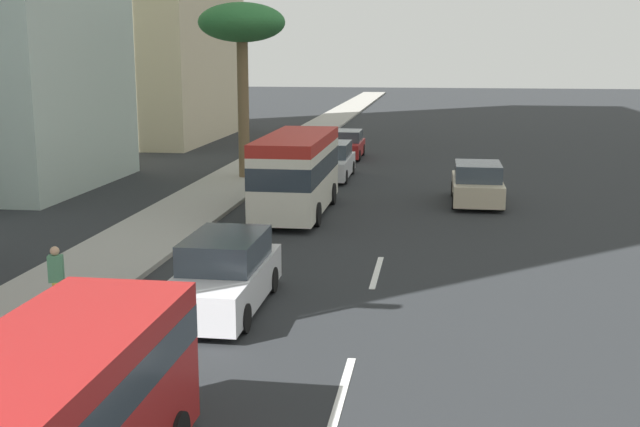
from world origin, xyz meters
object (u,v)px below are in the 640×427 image
(palm_tree, at_px, (242,27))
(car_fourth, at_px, (345,145))
(car_third, at_px, (477,184))
(minibus_lead, at_px, (297,171))
(pedestrian_near_lamp, at_px, (56,278))
(car_fifth, at_px, (330,162))
(van_sixth, at_px, (57,414))
(car_second, at_px, (224,275))

(palm_tree, bearing_deg, car_fourth, -24.14)
(car_third, bearing_deg, minibus_lead, 114.64)
(car_third, bearing_deg, pedestrian_near_lamp, 147.66)
(car_fifth, bearing_deg, van_sixth, 0.60)
(car_third, bearing_deg, car_fifth, 50.41)
(minibus_lead, height_order, car_second, minibus_lead)
(car_fourth, xyz_separation_m, van_sixth, (-35.43, -0.44, 0.65))
(car_second, xyz_separation_m, palm_tree, (18.55, 4.07, 6.15))
(pedestrian_near_lamp, bearing_deg, car_second, -175.28)
(minibus_lead, height_order, van_sixth, minibus_lead)
(minibus_lead, bearing_deg, palm_tree, -152.94)
(car_fourth, bearing_deg, car_second, 0.65)
(car_fourth, bearing_deg, minibus_lead, 0.16)
(car_second, height_order, palm_tree, palm_tree)
(car_second, height_order, car_third, car_second)
(car_second, relative_size, car_third, 1.08)
(car_fifth, xyz_separation_m, palm_tree, (-1.03, 3.91, 6.16))
(minibus_lead, distance_m, car_third, 7.38)
(car_fourth, height_order, palm_tree, palm_tree)
(car_second, bearing_deg, car_third, 155.65)
(minibus_lead, distance_m, car_second, 11.13)
(pedestrian_near_lamp, bearing_deg, car_third, -139.63)
(car_fourth, bearing_deg, palm_tree, -24.14)
(pedestrian_near_lamp, bearing_deg, van_sixth, 99.45)
(car_fourth, bearing_deg, pedestrian_near_lamp, -6.30)
(car_fourth, relative_size, van_sixth, 0.78)
(car_second, bearing_deg, car_fourth, -179.35)
(van_sixth, bearing_deg, palm_tree, -171.16)
(car_second, xyz_separation_m, car_third, (14.15, -6.41, -0.04))
(car_fifth, distance_m, pedestrian_near_lamp, 21.23)
(car_second, bearing_deg, pedestrian_near_lamp, -68.00)
(car_second, distance_m, van_sixth, 8.50)
(pedestrian_near_lamp, xyz_separation_m, palm_tree, (19.94, 0.64, 5.96))
(car_fifth, distance_m, van_sixth, 28.07)
(car_fifth, distance_m, palm_tree, 7.37)
(palm_tree, bearing_deg, car_fifth, -75.18)
(minibus_lead, relative_size, car_fourth, 1.70)
(van_sixth, relative_size, pedestrian_near_lamp, 3.38)
(minibus_lead, distance_m, palm_tree, 9.93)
(car_third, xyz_separation_m, palm_tree, (4.40, 10.48, 6.18))
(car_second, bearing_deg, van_sixth, 0.90)
(pedestrian_near_lamp, distance_m, palm_tree, 20.82)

